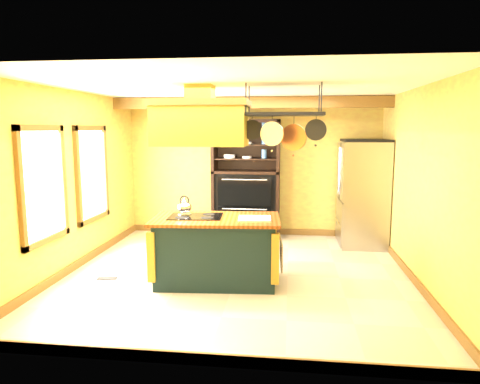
% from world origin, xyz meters
% --- Properties ---
extents(floor, '(5.00, 5.00, 0.00)m').
position_xyz_m(floor, '(0.00, 0.00, 0.00)').
color(floor, beige).
rests_on(floor, ground).
extents(ceiling, '(5.00, 5.00, 0.00)m').
position_xyz_m(ceiling, '(0.00, 0.00, 2.70)').
color(ceiling, white).
rests_on(ceiling, wall_back).
extents(wall_back, '(5.00, 0.02, 2.70)m').
position_xyz_m(wall_back, '(0.00, 2.50, 1.35)').
color(wall_back, gold).
rests_on(wall_back, floor).
extents(wall_front, '(5.00, 0.02, 2.70)m').
position_xyz_m(wall_front, '(0.00, -2.50, 1.35)').
color(wall_front, gold).
rests_on(wall_front, floor).
extents(wall_left, '(0.02, 5.00, 2.70)m').
position_xyz_m(wall_left, '(-2.50, 0.00, 1.35)').
color(wall_left, gold).
rests_on(wall_left, floor).
extents(wall_right, '(0.02, 5.00, 2.70)m').
position_xyz_m(wall_right, '(2.50, 0.00, 1.35)').
color(wall_right, gold).
rests_on(wall_right, floor).
extents(ceiling_beam, '(5.00, 0.15, 0.20)m').
position_xyz_m(ceiling_beam, '(0.00, 1.70, 2.59)').
color(ceiling_beam, brown).
rests_on(ceiling_beam, ceiling).
extents(window_near, '(0.06, 1.06, 1.56)m').
position_xyz_m(window_near, '(-2.47, -0.80, 1.40)').
color(window_near, brown).
rests_on(window_near, wall_left).
extents(window_far, '(0.06, 1.06, 1.56)m').
position_xyz_m(window_far, '(-2.47, 0.60, 1.40)').
color(window_far, brown).
rests_on(window_far, wall_left).
extents(kitchen_island, '(1.80, 1.09, 1.11)m').
position_xyz_m(kitchen_island, '(-0.25, -0.36, 0.47)').
color(kitchen_island, '#13282D').
rests_on(kitchen_island, floor).
extents(range_hood, '(1.31, 0.74, 0.80)m').
position_xyz_m(range_hood, '(-0.45, -0.36, 2.23)').
color(range_hood, '#A96D2A').
rests_on(range_hood, ceiling).
extents(pot_rack, '(1.11, 0.52, 0.86)m').
position_xyz_m(pot_rack, '(0.65, -0.36, 2.22)').
color(pot_rack, black).
rests_on(pot_rack, ceiling).
extents(refrigerator, '(0.82, 0.97, 1.90)m').
position_xyz_m(refrigerator, '(2.07, 1.90, 0.93)').
color(refrigerator, '#9C9FA5').
rests_on(refrigerator, floor).
extents(hutch, '(1.30, 0.59, 2.31)m').
position_xyz_m(hutch, '(-0.10, 2.25, 0.89)').
color(hutch, black).
rests_on(hutch, floor).
extents(floor_register, '(0.30, 0.17, 0.01)m').
position_xyz_m(floor_register, '(-1.83, -0.42, 0.01)').
color(floor_register, black).
rests_on(floor_register, floor).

